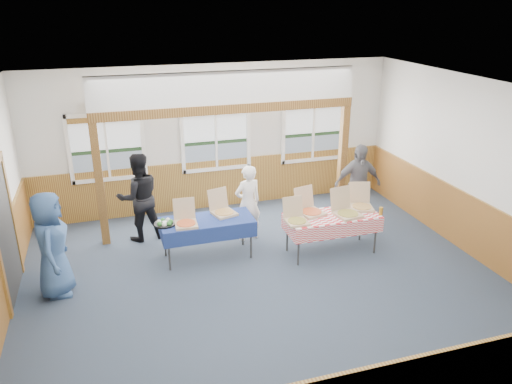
# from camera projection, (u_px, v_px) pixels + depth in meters

# --- Properties ---
(floor) EXTENTS (8.00, 8.00, 0.00)m
(floor) POSITION_uv_depth(u_px,v_px,m) (265.00, 282.00, 8.39)
(floor) COLOR #273540
(floor) RESTS_ON ground
(ceiling) EXTENTS (8.00, 8.00, 0.00)m
(ceiling) POSITION_uv_depth(u_px,v_px,m) (266.00, 92.00, 7.22)
(ceiling) COLOR white
(ceiling) RESTS_ON wall_back
(wall_back) EXTENTS (8.00, 0.00, 8.00)m
(wall_back) POSITION_uv_depth(u_px,v_px,m) (216.00, 138.00, 10.92)
(wall_back) COLOR silver
(wall_back) RESTS_ON floor
(wall_front) EXTENTS (8.00, 0.00, 8.00)m
(wall_front) POSITION_uv_depth(u_px,v_px,m) (381.00, 325.00, 4.69)
(wall_front) COLOR silver
(wall_front) RESTS_ON floor
(wall_right) EXTENTS (0.00, 8.00, 8.00)m
(wall_right) POSITION_uv_depth(u_px,v_px,m) (478.00, 170.00, 8.90)
(wall_right) COLOR silver
(wall_right) RESTS_ON floor
(wainscot_back) EXTENTS (7.98, 0.05, 1.10)m
(wainscot_back) POSITION_uv_depth(u_px,v_px,m) (217.00, 183.00, 11.28)
(wainscot_back) COLOR brown
(wainscot_back) RESTS_ON floor
(wainscot_left) EXTENTS (0.05, 6.98, 1.10)m
(wainscot_left) POSITION_uv_depth(u_px,v_px,m) (0.00, 293.00, 7.10)
(wainscot_left) COLOR brown
(wainscot_left) RESTS_ON floor
(wainscot_right) EXTENTS (0.05, 6.98, 1.10)m
(wainscot_right) POSITION_uv_depth(u_px,v_px,m) (467.00, 223.00, 9.28)
(wainscot_right) COLOR brown
(wainscot_right) RESTS_ON floor
(cased_opening) EXTENTS (0.06, 1.30, 2.10)m
(cased_opening) POSITION_uv_depth(u_px,v_px,m) (4.00, 234.00, 7.72)
(cased_opening) COLOR #313131
(cased_opening) RESTS_ON wall_left
(window_left) EXTENTS (1.56, 0.10, 1.46)m
(window_left) POSITION_uv_depth(u_px,v_px,m) (106.00, 144.00, 10.22)
(window_left) COLOR white
(window_left) RESTS_ON wall_back
(window_mid) EXTENTS (1.56, 0.10, 1.46)m
(window_mid) POSITION_uv_depth(u_px,v_px,m) (216.00, 135.00, 10.85)
(window_mid) COLOR white
(window_mid) RESTS_ON wall_back
(window_right) EXTENTS (1.56, 0.10, 1.46)m
(window_right) POSITION_uv_depth(u_px,v_px,m) (313.00, 127.00, 11.49)
(window_right) COLOR white
(window_right) RESTS_ON wall_back
(post_left) EXTENTS (0.15, 0.15, 2.40)m
(post_left) POSITION_uv_depth(u_px,v_px,m) (100.00, 185.00, 9.31)
(post_left) COLOR #523112
(post_left) RESTS_ON floor
(post_right) EXTENTS (0.15, 0.15, 2.40)m
(post_right) POSITION_uv_depth(u_px,v_px,m) (342.00, 161.00, 10.68)
(post_right) COLOR #523112
(post_right) RESTS_ON floor
(cross_beam) EXTENTS (5.15, 0.18, 0.18)m
(cross_beam) POSITION_uv_depth(u_px,v_px,m) (228.00, 109.00, 9.53)
(cross_beam) COLOR #523112
(cross_beam) RESTS_ON post_left
(table_left) EXTENTS (1.81, 1.25, 0.76)m
(table_left) POSITION_uv_depth(u_px,v_px,m) (207.00, 223.00, 8.97)
(table_left) COLOR #313131
(table_left) RESTS_ON floor
(table_right) EXTENTS (1.84, 1.17, 0.76)m
(table_right) POSITION_uv_depth(u_px,v_px,m) (332.00, 218.00, 9.15)
(table_right) COLOR #313131
(table_right) RESTS_ON floor
(pizza_box_a) EXTENTS (0.41, 0.49, 0.42)m
(pizza_box_a) POSITION_uv_depth(u_px,v_px,m) (186.00, 221.00, 8.72)
(pizza_box_a) COLOR tan
(pizza_box_a) RESTS_ON table_left
(pizza_box_b) EXTENTS (0.50, 0.57, 0.43)m
(pizza_box_b) POSITION_uv_depth(u_px,v_px,m) (223.00, 210.00, 9.16)
(pizza_box_b) COLOR tan
(pizza_box_b) RESTS_ON table_left
(pizza_box_c) EXTENTS (0.38, 0.46, 0.41)m
(pizza_box_c) POSITION_uv_depth(u_px,v_px,m) (296.00, 219.00, 8.81)
(pizza_box_c) COLOR tan
(pizza_box_c) RESTS_ON table_right
(pizza_box_d) EXTENTS (0.53, 0.59, 0.45)m
(pizza_box_d) POSITION_uv_depth(u_px,v_px,m) (310.00, 210.00, 9.17)
(pizza_box_d) COLOR tan
(pizza_box_d) RESTS_ON table_right
(pizza_box_e) EXTENTS (0.50, 0.58, 0.47)m
(pizza_box_e) POSITION_uv_depth(u_px,v_px,m) (347.00, 212.00, 9.10)
(pizza_box_e) COLOR tan
(pizza_box_e) RESTS_ON table_right
(pizza_box_f) EXTENTS (0.52, 0.58, 0.44)m
(pizza_box_f) POSITION_uv_depth(u_px,v_px,m) (361.00, 205.00, 9.41)
(pizza_box_f) COLOR tan
(pizza_box_f) RESTS_ON table_right
(veggie_tray) EXTENTS (0.38, 0.38, 0.09)m
(veggie_tray) POSITION_uv_depth(u_px,v_px,m) (165.00, 223.00, 8.73)
(veggie_tray) COLOR black
(veggie_tray) RESTS_ON table_left
(drink_glass) EXTENTS (0.07, 0.07, 0.15)m
(drink_glass) POSITION_uv_depth(u_px,v_px,m) (381.00, 211.00, 9.11)
(drink_glass) COLOR #A06E1A
(drink_glass) RESTS_ON table_right
(woman_white) EXTENTS (0.63, 0.49, 1.53)m
(woman_white) POSITION_uv_depth(u_px,v_px,m) (248.00, 203.00, 9.64)
(woman_white) COLOR white
(woman_white) RESTS_ON floor
(woman_black) EXTENTS (0.95, 0.79, 1.75)m
(woman_black) POSITION_uv_depth(u_px,v_px,m) (139.00, 197.00, 9.62)
(woman_black) COLOR black
(woman_black) RESTS_ON floor
(man_blue) EXTENTS (0.62, 0.89, 1.74)m
(man_blue) POSITION_uv_depth(u_px,v_px,m) (52.00, 245.00, 7.79)
(man_blue) COLOR #355585
(man_blue) RESTS_ON floor
(person_grey) EXTENTS (1.04, 0.49, 1.72)m
(person_grey) POSITION_uv_depth(u_px,v_px,m) (358.00, 185.00, 10.31)
(person_grey) COLOR slate
(person_grey) RESTS_ON floor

